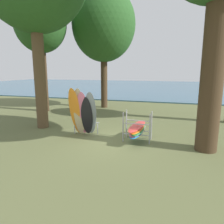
{
  "coord_description": "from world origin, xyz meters",
  "views": [
    {
      "loc": [
        2.52,
        -8.1,
        2.97
      ],
      "look_at": [
        -0.19,
        0.76,
        1.1
      ],
      "focal_mm": 33.7,
      "sensor_mm": 36.0,
      "label": 1
    }
  ],
  "objects_px": {
    "tree_far_left_back": "(104,25)",
    "tree_mid_behind": "(40,24)",
    "leaning_board_pile": "(83,114)",
    "board_storage_rack": "(138,129)"
  },
  "relations": [
    {
      "from": "board_storage_rack",
      "to": "tree_mid_behind",
      "type": "bearing_deg",
      "value": 149.23
    },
    {
      "from": "tree_mid_behind",
      "to": "board_storage_rack",
      "type": "bearing_deg",
      "value": -30.77
    },
    {
      "from": "tree_far_left_back",
      "to": "leaning_board_pile",
      "type": "xyz_separation_m",
      "value": [
        1.51,
        -7.3,
        -5.19
      ]
    },
    {
      "from": "tree_mid_behind",
      "to": "board_storage_rack",
      "type": "distance_m",
      "value": 10.4
    },
    {
      "from": "tree_far_left_back",
      "to": "board_storage_rack",
      "type": "height_order",
      "value": "tree_far_left_back"
    },
    {
      "from": "tree_mid_behind",
      "to": "leaning_board_pile",
      "type": "relative_size",
      "value": 3.64
    },
    {
      "from": "tree_far_left_back",
      "to": "leaning_board_pile",
      "type": "height_order",
      "value": "tree_far_left_back"
    },
    {
      "from": "leaning_board_pile",
      "to": "board_storage_rack",
      "type": "relative_size",
      "value": 1.05
    },
    {
      "from": "tree_mid_behind",
      "to": "board_storage_rack",
      "type": "relative_size",
      "value": 3.81
    },
    {
      "from": "tree_far_left_back",
      "to": "tree_mid_behind",
      "type": "bearing_deg",
      "value": -142.96
    }
  ]
}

